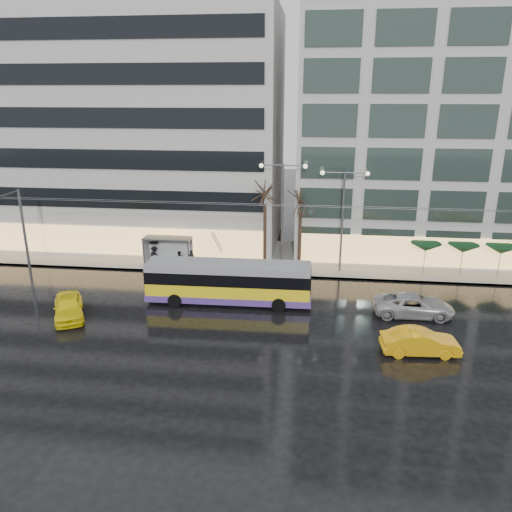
% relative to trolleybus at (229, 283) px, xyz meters
% --- Properties ---
extents(ground, '(140.00, 140.00, 0.00)m').
position_rel_trolleybus_xyz_m(ground, '(1.34, -3.26, -1.49)').
color(ground, black).
rests_on(ground, ground).
extents(sidewalk, '(80.00, 10.00, 0.15)m').
position_rel_trolleybus_xyz_m(sidewalk, '(3.34, 10.74, -1.42)').
color(sidewalk, gray).
rests_on(sidewalk, ground).
extents(kerb, '(80.00, 0.10, 0.15)m').
position_rel_trolleybus_xyz_m(kerb, '(3.34, 5.79, -1.42)').
color(kerb, slate).
rests_on(kerb, ground).
extents(building_left, '(34.00, 14.00, 22.00)m').
position_rel_trolleybus_xyz_m(building_left, '(-14.66, 15.74, 9.66)').
color(building_left, beige).
rests_on(building_left, sidewalk).
extents(building_right, '(32.00, 14.00, 25.00)m').
position_rel_trolleybus_xyz_m(building_right, '(20.34, 15.74, 11.16)').
color(building_right, beige).
rests_on(building_right, sidewalk).
extents(trolleybus, '(11.96, 4.71, 5.52)m').
position_rel_trolleybus_xyz_m(trolleybus, '(0.00, 0.00, 0.00)').
color(trolleybus, yellow).
rests_on(trolleybus, ground).
extents(catenary, '(42.24, 5.12, 7.00)m').
position_rel_trolleybus_xyz_m(catenary, '(2.34, 4.68, 2.76)').
color(catenary, '#595B60').
rests_on(catenary, ground).
extents(bus_shelter, '(4.20, 1.60, 2.51)m').
position_rel_trolleybus_xyz_m(bus_shelter, '(-7.05, 7.43, 0.47)').
color(bus_shelter, '#595B60').
rests_on(bus_shelter, sidewalk).
extents(street_lamp_near, '(3.96, 0.36, 9.03)m').
position_rel_trolleybus_xyz_m(street_lamp_near, '(3.34, 7.54, 4.50)').
color(street_lamp_near, '#595B60').
rests_on(street_lamp_near, sidewalk).
extents(street_lamp_far, '(3.96, 0.36, 8.53)m').
position_rel_trolleybus_xyz_m(street_lamp_far, '(8.34, 7.54, 4.22)').
color(street_lamp_far, '#595B60').
rests_on(street_lamp_far, sidewalk).
extents(tree_a, '(3.20, 3.20, 8.40)m').
position_rel_trolleybus_xyz_m(tree_a, '(1.84, 7.74, 5.59)').
color(tree_a, black).
rests_on(tree_a, sidewalk).
extents(tree_b, '(3.20, 3.20, 7.70)m').
position_rel_trolleybus_xyz_m(tree_b, '(4.84, 7.94, 4.90)').
color(tree_b, black).
rests_on(tree_b, sidewalk).
extents(parasol_a, '(2.50, 2.50, 2.65)m').
position_rel_trolleybus_xyz_m(parasol_a, '(15.34, 7.74, 0.95)').
color(parasol_a, '#595B60').
rests_on(parasol_a, sidewalk).
extents(parasol_b, '(2.50, 2.50, 2.65)m').
position_rel_trolleybus_xyz_m(parasol_b, '(18.34, 7.74, 0.95)').
color(parasol_b, '#595B60').
rests_on(parasol_b, sidewalk).
extents(parasol_c, '(2.50, 2.50, 2.65)m').
position_rel_trolleybus_xyz_m(parasol_c, '(21.34, 7.74, 0.95)').
color(parasol_c, '#595B60').
rests_on(parasol_c, sidewalk).
extents(taxi_a, '(3.80, 5.01, 1.59)m').
position_rel_trolleybus_xyz_m(taxi_a, '(-10.45, -3.85, -0.70)').
color(taxi_a, yellow).
rests_on(taxi_a, ground).
extents(taxi_b, '(4.66, 1.93, 1.50)m').
position_rel_trolleybus_xyz_m(taxi_b, '(12.49, -6.08, -0.75)').
color(taxi_b, '#FFAF0D').
rests_on(taxi_b, ground).
extents(sedan_silver, '(5.47, 2.57, 1.51)m').
position_rel_trolleybus_xyz_m(sedan_silver, '(13.06, -0.65, -0.74)').
color(sedan_silver, '#ACACB0').
rests_on(sedan_silver, ground).
extents(pedestrian_a, '(1.09, 1.11, 2.19)m').
position_rel_trolleybus_xyz_m(pedestrian_a, '(-4.40, 6.47, 0.10)').
color(pedestrian_a, black).
rests_on(pedestrian_a, sidewalk).
extents(pedestrian_b, '(1.02, 0.96, 1.66)m').
position_rel_trolleybus_xyz_m(pedestrian_b, '(-5.40, 6.14, -0.51)').
color(pedestrian_b, black).
rests_on(pedestrian_b, sidewalk).
extents(pedestrian_c, '(1.16, 1.10, 2.11)m').
position_rel_trolleybus_xyz_m(pedestrian_c, '(-8.04, 7.52, -0.23)').
color(pedestrian_c, black).
rests_on(pedestrian_c, sidewalk).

